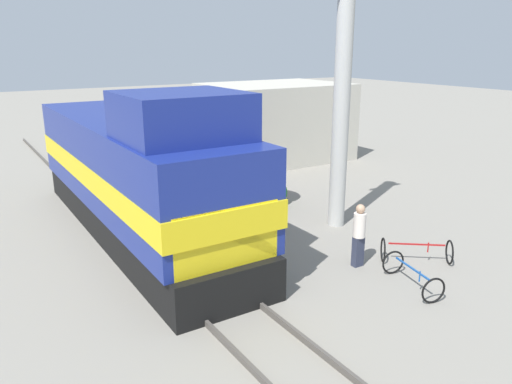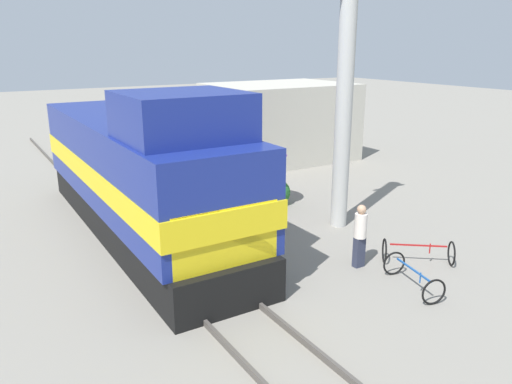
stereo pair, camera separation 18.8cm
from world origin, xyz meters
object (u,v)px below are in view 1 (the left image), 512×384
(vendor_umbrella, at_px, (259,149))
(bicycle_spare, at_px, (412,275))
(person_bystander, at_px, (359,233))
(locomotive, at_px, (139,175))
(utility_pole, at_px, (342,100))
(billboard_sign, at_px, (199,129))
(bicycle, at_px, (416,251))

(vendor_umbrella, height_order, bicycle_spare, vendor_umbrella)
(vendor_umbrella, bearing_deg, person_bystander, -95.54)
(locomotive, xyz_separation_m, vendor_umbrella, (4.86, 0.67, 0.16))
(utility_pole, distance_m, billboard_sign, 6.95)
(bicycle, relative_size, bicycle_spare, 1.04)
(bicycle_spare, bearing_deg, person_bystander, 112.11)
(utility_pole, bearing_deg, locomotive, 157.03)
(person_bystander, bearing_deg, bicycle_spare, -81.59)
(bicycle, bearing_deg, vendor_umbrella, 46.03)
(billboard_sign, bearing_deg, locomotive, -135.62)
(locomotive, distance_m, bicycle_spare, 8.59)
(vendor_umbrella, bearing_deg, locomotive, -172.16)
(vendor_umbrella, relative_size, person_bystander, 1.34)
(utility_pole, xyz_separation_m, billboard_sign, (-1.96, 6.46, -1.69))
(vendor_umbrella, xyz_separation_m, person_bystander, (-0.59, -6.06, -1.20))
(person_bystander, bearing_deg, bicycle, -24.55)
(billboard_sign, relative_size, bicycle, 1.81)
(vendor_umbrella, relative_size, billboard_sign, 0.70)
(locomotive, relative_size, bicycle_spare, 6.87)
(vendor_umbrella, bearing_deg, bicycle_spare, -92.47)
(vendor_umbrella, bearing_deg, utility_pole, -70.85)
(bicycle, bearing_deg, billboard_sign, 48.16)
(vendor_umbrella, bearing_deg, bicycle, -81.83)
(utility_pole, bearing_deg, person_bystander, -120.72)
(locomotive, bearing_deg, vendor_umbrella, 7.84)
(locomotive, height_order, utility_pole, utility_pole)
(utility_pole, xyz_separation_m, bicycle, (-0.14, -3.57, -3.90))
(bicycle, bearing_deg, bicycle_spare, 165.11)
(billboard_sign, distance_m, person_bystander, 9.45)
(utility_pole, height_order, vendor_umbrella, utility_pole)
(utility_pole, xyz_separation_m, person_bystander, (-1.70, -2.86, -3.27))
(bicycle_spare, bearing_deg, locomotive, 136.20)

